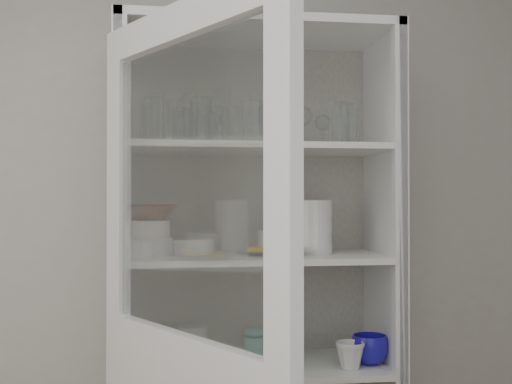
# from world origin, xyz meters

# --- Properties ---
(wall_back) EXTENTS (3.60, 0.02, 2.60)m
(wall_back) POSITION_xyz_m (0.00, 1.50, 1.30)
(wall_back) COLOR #B8B8B7
(wall_back) RESTS_ON ground
(pantry_cabinet) EXTENTS (1.00, 0.45, 2.10)m
(pantry_cabinet) POSITION_xyz_m (0.20, 1.34, 0.94)
(pantry_cabinet) COLOR silver
(pantry_cabinet) RESTS_ON floor
(tumbler_0) EXTENTS (0.09, 0.09, 0.15)m
(tumbler_0) POSITION_xyz_m (-0.17, 1.16, 1.74)
(tumbler_0) COLOR silver
(tumbler_0) RESTS_ON shelf_glass
(tumbler_1) EXTENTS (0.09, 0.09, 0.15)m
(tumbler_1) POSITION_xyz_m (-0.01, 1.12, 1.74)
(tumbler_1) COLOR silver
(tumbler_1) RESTS_ON shelf_glass
(tumbler_2) EXTENTS (0.08, 0.08, 0.13)m
(tumbler_2) POSITION_xyz_m (0.04, 1.17, 1.72)
(tumbler_2) COLOR silver
(tumbler_2) RESTS_ON shelf_glass
(tumbler_3) EXTENTS (0.10, 0.10, 0.16)m
(tumbler_3) POSITION_xyz_m (0.31, 1.14, 1.74)
(tumbler_3) COLOR silver
(tumbler_3) RESTS_ON shelf_glass
(tumbler_4) EXTENTS (0.09, 0.09, 0.15)m
(tumbler_4) POSITION_xyz_m (0.17, 1.15, 1.74)
(tumbler_4) COLOR silver
(tumbler_4) RESTS_ON shelf_glass
(tumbler_5) EXTENTS (0.10, 0.10, 0.15)m
(tumbler_5) POSITION_xyz_m (0.49, 1.16, 1.74)
(tumbler_5) COLOR silver
(tumbler_5) RESTS_ON shelf_glass
(tumbler_6) EXTENTS (0.07, 0.07, 0.14)m
(tumbler_6) POSITION_xyz_m (0.52, 1.15, 1.73)
(tumbler_6) COLOR silver
(tumbler_6) RESTS_ON shelf_glass
(tumbler_7) EXTENTS (0.08, 0.08, 0.13)m
(tumbler_7) POSITION_xyz_m (-0.05, 1.28, 1.73)
(tumbler_7) COLOR silver
(tumbler_7) RESTS_ON shelf_glass
(tumbler_8) EXTENTS (0.07, 0.07, 0.13)m
(tumbler_8) POSITION_xyz_m (-0.07, 1.24, 1.73)
(tumbler_8) COLOR silver
(tumbler_8) RESTS_ON shelf_glass
(tumbler_9) EXTENTS (0.09, 0.09, 0.14)m
(tumbler_9) POSITION_xyz_m (0.12, 1.26, 1.73)
(tumbler_9) COLOR silver
(tumbler_9) RESTS_ON shelf_glass
(goblet_0) EXTENTS (0.07, 0.07, 0.15)m
(goblet_0) POSITION_xyz_m (0.05, 1.39, 1.74)
(goblet_0) COLOR silver
(goblet_0) RESTS_ON shelf_glass
(goblet_1) EXTENTS (0.08, 0.08, 0.19)m
(goblet_1) POSITION_xyz_m (0.24, 1.38, 1.75)
(goblet_1) COLOR silver
(goblet_1) RESTS_ON shelf_glass
(goblet_2) EXTENTS (0.08, 0.08, 0.18)m
(goblet_2) POSITION_xyz_m (0.39, 1.34, 1.75)
(goblet_2) COLOR silver
(goblet_2) RESTS_ON shelf_glass
(goblet_3) EXTENTS (0.07, 0.07, 0.15)m
(goblet_3) POSITION_xyz_m (0.48, 1.39, 1.74)
(goblet_3) COLOR silver
(goblet_3) RESTS_ON shelf_glass
(plate_stack_front) EXTENTS (0.21, 0.21, 0.07)m
(plate_stack_front) POSITION_xyz_m (-0.21, 1.25, 1.30)
(plate_stack_front) COLOR silver
(plate_stack_front) RESTS_ON shelf_plates
(plate_stack_back) EXTENTS (0.23, 0.23, 0.06)m
(plate_stack_back) POSITION_xyz_m (-0.06, 1.37, 1.29)
(plate_stack_back) COLOR silver
(plate_stack_back) RESTS_ON shelf_plates
(cream_bowl) EXTENTS (0.24, 0.24, 0.06)m
(cream_bowl) POSITION_xyz_m (-0.21, 1.25, 1.36)
(cream_bowl) COLOR white
(cream_bowl) RESTS_ON plate_stack_front
(terracotta_bowl) EXTENTS (0.30, 0.30, 0.06)m
(terracotta_bowl) POSITION_xyz_m (-0.21, 1.25, 1.42)
(terracotta_bowl) COLOR #58271C
(terracotta_bowl) RESTS_ON cream_bowl
(glass_platter) EXTENTS (0.33, 0.33, 0.02)m
(glass_platter) POSITION_xyz_m (0.28, 1.27, 1.27)
(glass_platter) COLOR silver
(glass_platter) RESTS_ON shelf_plates
(yellow_trivet) EXTENTS (0.23, 0.23, 0.01)m
(yellow_trivet) POSITION_xyz_m (0.28, 1.27, 1.28)
(yellow_trivet) COLOR #E6B010
(yellow_trivet) RESTS_ON glass_platter
(white_ramekin) EXTENTS (0.14, 0.14, 0.06)m
(white_ramekin) POSITION_xyz_m (0.28, 1.27, 1.32)
(white_ramekin) COLOR silver
(white_ramekin) RESTS_ON yellow_trivet
(grey_bowl_stack) EXTENTS (0.14, 0.14, 0.20)m
(grey_bowl_stack) POSITION_xyz_m (0.42, 1.27, 1.36)
(grey_bowl_stack) COLOR silver
(grey_bowl_stack) RESTS_ON shelf_plates
(mug_blue) EXTENTS (0.18, 0.18, 0.11)m
(mug_blue) POSITION_xyz_m (0.61, 1.20, 0.91)
(mug_blue) COLOR #141B9F
(mug_blue) RESTS_ON shelf_mugs
(mug_teal) EXTENTS (0.15, 0.15, 0.11)m
(mug_teal) POSITION_xyz_m (0.33, 1.34, 0.91)
(mug_teal) COLOR teal
(mug_teal) RESTS_ON shelf_mugs
(mug_white) EXTENTS (0.11, 0.11, 0.10)m
(mug_white) POSITION_xyz_m (0.52, 1.15, 0.91)
(mug_white) COLOR silver
(mug_white) RESTS_ON shelf_mugs
(teal_jar) EXTENTS (0.08, 0.08, 0.10)m
(teal_jar) POSITION_xyz_m (0.20, 1.33, 0.91)
(teal_jar) COLOR teal
(teal_jar) RESTS_ON shelf_mugs
(measuring_cups) EXTENTS (0.10, 0.10, 0.04)m
(measuring_cups) POSITION_xyz_m (0.01, 1.22, 0.88)
(measuring_cups) COLOR silver
(measuring_cups) RESTS_ON shelf_mugs
(white_canister) EXTENTS (0.15, 0.15, 0.14)m
(white_canister) POSITION_xyz_m (-0.03, 1.31, 0.93)
(white_canister) COLOR silver
(white_canister) RESTS_ON shelf_mugs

